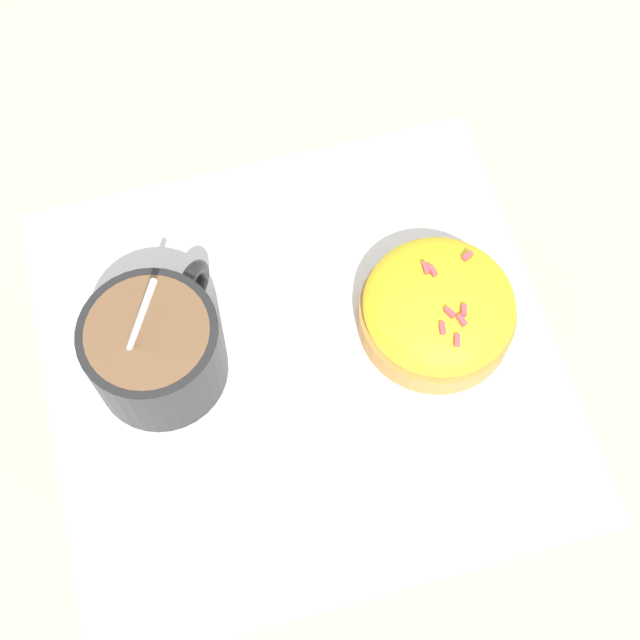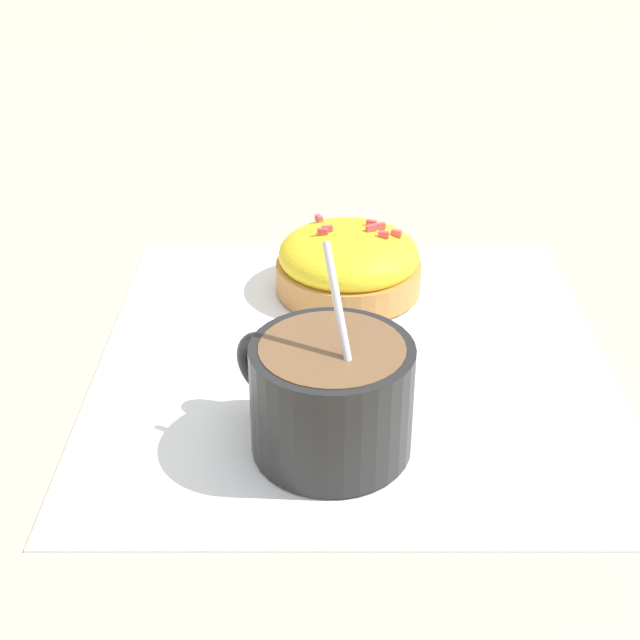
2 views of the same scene
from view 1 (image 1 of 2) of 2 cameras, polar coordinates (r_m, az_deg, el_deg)
ground_plane at (r=0.57m, az=-1.21°, el=-2.42°), size 3.00×3.00×0.00m
paper_napkin at (r=0.57m, az=-1.22°, el=-2.37°), size 0.34×0.33×0.00m
coffee_cup at (r=0.54m, az=-10.48°, el=-1.76°), size 0.08×0.10×0.11m
frosted_pastry at (r=0.56m, az=7.56°, el=0.68°), size 0.10×0.10×0.05m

